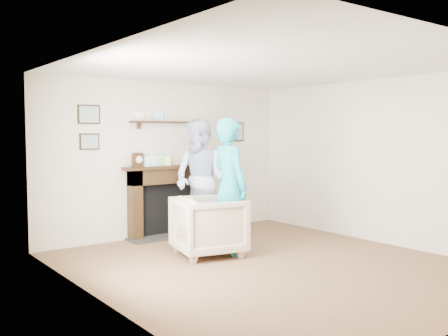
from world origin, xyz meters
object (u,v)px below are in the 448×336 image
at_px(man, 200,238).
at_px(armchair, 209,255).
at_px(woman, 230,253).
at_px(pedestal_table, 233,199).

bearing_deg(man, armchair, -45.20).
xyz_separation_m(armchair, man, (0.53, 0.99, 0.00)).
distance_m(armchair, man, 1.12).
xyz_separation_m(man, woman, (-0.24, -1.07, 0.00)).
height_order(man, pedestal_table, pedestal_table).
height_order(woman, pedestal_table, pedestal_table).
bearing_deg(man, pedestal_table, 11.28).
relative_size(armchair, woman, 0.47).
height_order(armchair, man, man).
xyz_separation_m(man, pedestal_table, (0.27, -0.51, 0.66)).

